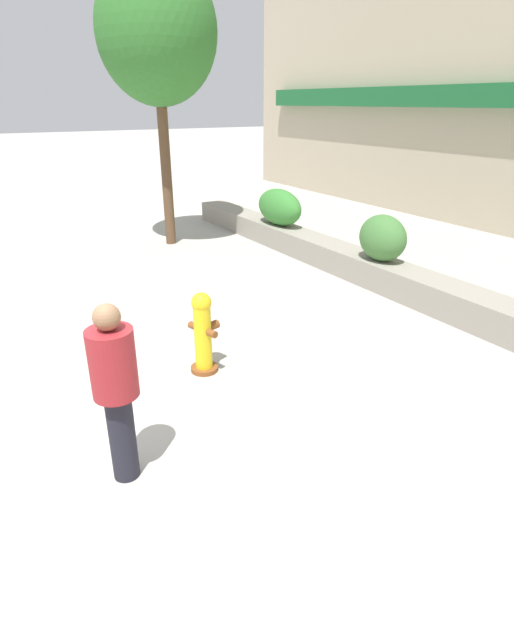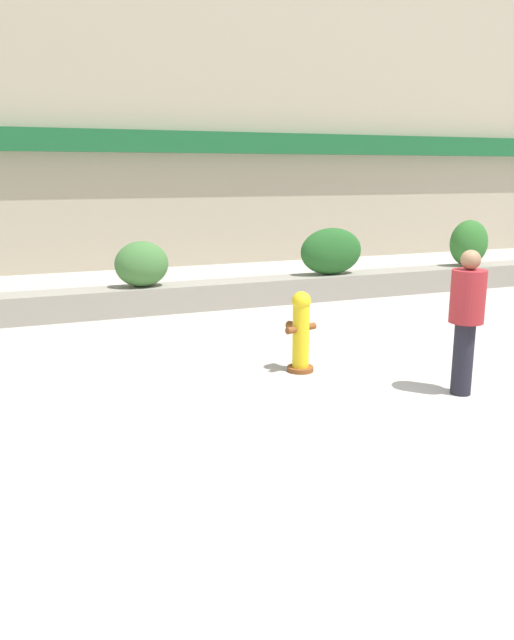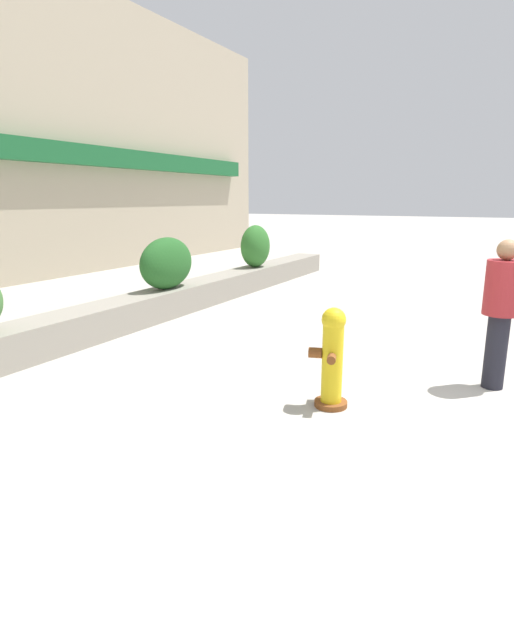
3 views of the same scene
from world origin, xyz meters
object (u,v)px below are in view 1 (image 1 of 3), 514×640
fire_hydrant (203,332)px  pedestrian (115,384)px  hedge_bush_0 (279,207)px  street_tree (156,33)px  hedge_bush_1 (383,238)px

fire_hydrant → pedestrian: size_ratio=0.62×
hedge_bush_0 → street_tree: bearing=-124.8°
hedge_bush_0 → fire_hydrant: (4.71, -4.26, -0.37)m
hedge_bush_1 → street_tree: (-4.96, -2.19, 3.63)m
hedge_bush_0 → pedestrian: (6.13, -5.75, 0.07)m
fire_hydrant → street_tree: (-6.23, 2.07, 4.00)m
hedge_bush_1 → pedestrian: (2.69, -5.75, 0.06)m
hedge_bush_1 → fire_hydrant: size_ratio=0.92×
hedge_bush_0 → hedge_bush_1: hedge_bush_1 is taller
fire_hydrant → street_tree: size_ratio=0.18×
street_tree → pedestrian: size_ratio=3.50×
pedestrian → hedge_bush_1: bearing=115.1°
hedge_bush_0 → pedestrian: bearing=-43.2°
fire_hydrant → street_tree: street_tree is taller
hedge_bush_1 → street_tree: bearing=-156.2°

